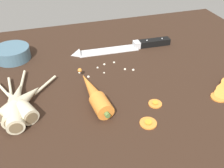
{
  "coord_description": "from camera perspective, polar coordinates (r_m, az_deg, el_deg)",
  "views": [
    {
      "loc": [
        -16.21,
        -55.72,
        41.91
      ],
      "look_at": [
        0.0,
        -2.0,
        1.5
      ],
      "focal_mm": 41.45,
      "sensor_mm": 36.0,
      "label": 1
    }
  ],
  "objects": [
    {
      "name": "ground_plane",
      "position": [
        0.73,
        -0.46,
        -1.36
      ],
      "size": [
        120.0,
        90.0,
        4.0
      ],
      "primitive_type": "cube",
      "color": "#332116"
    },
    {
      "name": "carrot_slice_stray_mid",
      "position": [
        0.66,
        9.51,
        -4.21
      ],
      "size": [
        3.39,
        3.39,
        0.7
      ],
      "color": "orange",
      "rests_on": "ground_plane"
    },
    {
      "name": "mince_crumbs",
      "position": [
        0.78,
        -0.98,
        3.44
      ],
      "size": [
        16.5,
        6.57,
        0.78
      ],
      "color": "silver",
      "rests_on": "ground_plane"
    },
    {
      "name": "carrot_slice_stray_near",
      "position": [
        0.6,
        8.0,
        -8.43
      ],
      "size": [
        3.96,
        3.96,
        0.7
      ],
      "color": "orange",
      "rests_on": "ground_plane"
    },
    {
      "name": "parsnip_mid_right",
      "position": [
        0.66,
        -19.34,
        -3.75
      ],
      "size": [
        15.25,
        16.52,
        4.0
      ],
      "color": "beige",
      "rests_on": "ground_plane"
    },
    {
      "name": "whole_carrot",
      "position": [
        0.65,
        -3.93,
        -2.17
      ],
      "size": [
        6.08,
        21.4,
        4.2
      ],
      "color": "orange",
      "rests_on": "ground_plane"
    },
    {
      "name": "chefs_knife",
      "position": [
        0.89,
        1.86,
        7.99
      ],
      "size": [
        34.8,
        5.1,
        4.18
      ],
      "color": "silver",
      "rests_on": "ground_plane"
    },
    {
      "name": "parsnip_mid_left",
      "position": [
        0.66,
        -20.44,
        -3.88
      ],
      "size": [
        6.02,
        23.0,
        4.0
      ],
      "color": "beige",
      "rests_on": "ground_plane"
    },
    {
      "name": "parsnip_front",
      "position": [
        0.66,
        -19.92,
        -4.23
      ],
      "size": [
        10.57,
        19.01,
        4.0
      ],
      "color": "beige",
      "rests_on": "ground_plane"
    },
    {
      "name": "parsnip_back",
      "position": [
        0.65,
        -21.03,
        -4.97
      ],
      "size": [
        5.24,
        21.98,
        4.0
      ],
      "color": "beige",
      "rests_on": "ground_plane"
    },
    {
      "name": "prep_bowl",
      "position": [
        0.88,
        -21.15,
        6.42
      ],
      "size": [
        11.0,
        11.0,
        4.0
      ],
      "color": "slate",
      "rests_on": "ground_plane"
    }
  ]
}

